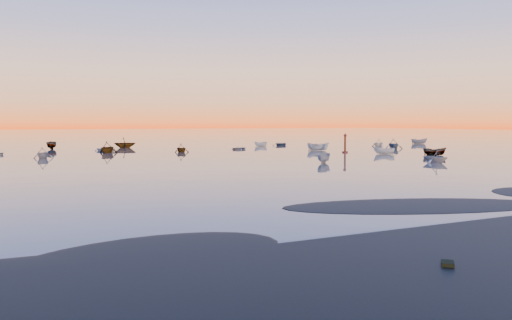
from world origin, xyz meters
TOP-DOWN VIEW (x-y plane):
  - ground at (0.00, 100.00)m, footprint 600.00×600.00m
  - moored_fleet at (0.00, 53.00)m, footprint 124.00×58.00m
  - boat_near_center at (7.15, 31.07)m, footprint 3.55×3.55m
  - boat_near_right at (19.90, 25.43)m, footprint 3.61×2.59m
  - channel_marker at (22.34, 47.69)m, footprint 0.95×0.95m

SIDE VIEW (x-z plane):
  - ground at x=0.00m, z-range 0.00..0.00m
  - moored_fleet at x=0.00m, z-range -0.60..0.60m
  - boat_near_center at x=7.15m, z-range -0.61..0.61m
  - boat_near_right at x=19.90m, z-range -0.58..0.58m
  - channel_marker at x=22.34m, z-range -0.35..3.02m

